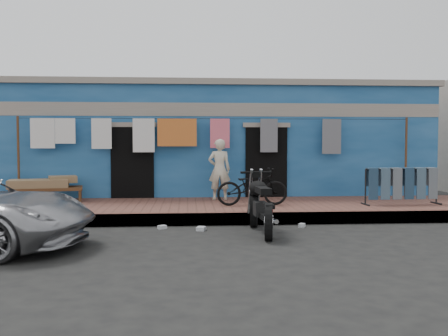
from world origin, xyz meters
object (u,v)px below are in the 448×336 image
(motorcycle, at_px, (261,203))
(seated_person, at_px, (219,169))
(charpoy, at_px, (47,189))
(bicycle, at_px, (252,183))
(jeans_rack, at_px, (401,185))

(motorcycle, bearing_deg, seated_person, 96.79)
(charpoy, bearing_deg, seated_person, 0.92)
(seated_person, relative_size, motorcycle, 0.86)
(bicycle, relative_size, charpoy, 0.86)
(motorcycle, bearing_deg, bicycle, 83.95)
(seated_person, distance_m, motorcycle, 3.37)
(seated_person, bearing_deg, motorcycle, 99.49)
(bicycle, bearing_deg, jeans_rack, -94.95)
(charpoy, distance_m, jeans_rack, 8.47)
(bicycle, height_order, charpoy, bicycle)
(seated_person, xyz_separation_m, motorcycle, (0.57, -3.29, -0.45))
(bicycle, relative_size, jeans_rack, 0.87)
(seated_person, height_order, motorcycle, seated_person)
(seated_person, distance_m, jeans_rack, 4.36)
(seated_person, distance_m, bicycle, 1.36)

